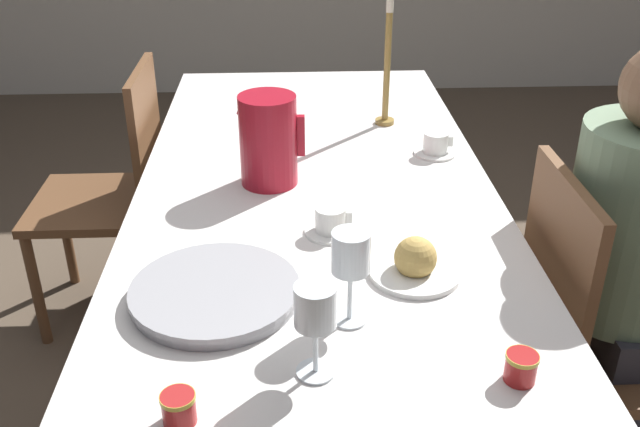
{
  "coord_description": "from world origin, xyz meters",
  "views": [
    {
      "loc": [
        -0.07,
        -1.72,
        1.54
      ],
      "look_at": [
        0.0,
        -0.29,
        0.78
      ],
      "focal_mm": 40.0,
      "sensor_mm": 36.0,
      "label": 1
    }
  ],
  "objects_px": {
    "chair_opposite": "(116,190)",
    "wine_glass_juice": "(315,312)",
    "candlestick_tall": "(387,74)",
    "wine_glass_water": "(351,257)",
    "jam_jar_amber": "(179,407)",
    "teacup_near_person": "(331,222)",
    "teacup_across": "(436,145)",
    "serving_tray": "(215,292)",
    "chair_person_side": "(595,337)",
    "red_pitcher": "(268,140)",
    "bread_plate": "(415,263)",
    "jam_jar_red": "(521,366)"
  },
  "relations": [
    {
      "from": "red_pitcher",
      "to": "bread_plate",
      "type": "bearing_deg",
      "value": -56.09
    },
    {
      "from": "wine_glass_juice",
      "to": "bread_plate",
      "type": "relative_size",
      "value": 0.91
    },
    {
      "from": "wine_glass_juice",
      "to": "candlestick_tall",
      "type": "bearing_deg",
      "value": 77.12
    },
    {
      "from": "chair_opposite",
      "to": "bread_plate",
      "type": "distance_m",
      "value": 1.29
    },
    {
      "from": "chair_person_side",
      "to": "teacup_across",
      "type": "relative_size",
      "value": 7.45
    },
    {
      "from": "bread_plate",
      "to": "jam_jar_amber",
      "type": "relative_size",
      "value": 3.44
    },
    {
      "from": "teacup_near_person",
      "to": "jam_jar_red",
      "type": "height_order",
      "value": "teacup_near_person"
    },
    {
      "from": "chair_opposite",
      "to": "jam_jar_red",
      "type": "bearing_deg",
      "value": -142.62
    },
    {
      "from": "wine_glass_juice",
      "to": "teacup_across",
      "type": "xyz_separation_m",
      "value": [
        0.38,
        0.92,
        -0.1
      ]
    },
    {
      "from": "red_pitcher",
      "to": "teacup_across",
      "type": "height_order",
      "value": "red_pitcher"
    },
    {
      "from": "red_pitcher",
      "to": "wine_glass_juice",
      "type": "distance_m",
      "value": 0.76
    },
    {
      "from": "chair_person_side",
      "to": "wine_glass_water",
      "type": "distance_m",
      "value": 0.76
    },
    {
      "from": "wine_glass_juice",
      "to": "candlestick_tall",
      "type": "relative_size",
      "value": 0.44
    },
    {
      "from": "chair_opposite",
      "to": "red_pitcher",
      "type": "distance_m",
      "value": 0.8
    },
    {
      "from": "wine_glass_juice",
      "to": "bread_plate",
      "type": "distance_m",
      "value": 0.38
    },
    {
      "from": "red_pitcher",
      "to": "candlestick_tall",
      "type": "height_order",
      "value": "candlestick_tall"
    },
    {
      "from": "red_pitcher",
      "to": "candlestick_tall",
      "type": "xyz_separation_m",
      "value": [
        0.36,
        0.42,
        0.04
      ]
    },
    {
      "from": "bread_plate",
      "to": "wine_glass_water",
      "type": "bearing_deg",
      "value": -134.56
    },
    {
      "from": "candlestick_tall",
      "to": "chair_opposite",
      "type": "bearing_deg",
      "value": 176.45
    },
    {
      "from": "wine_glass_juice",
      "to": "serving_tray",
      "type": "relative_size",
      "value": 0.52
    },
    {
      "from": "red_pitcher",
      "to": "teacup_across",
      "type": "bearing_deg",
      "value": 19.28
    },
    {
      "from": "red_pitcher",
      "to": "serving_tray",
      "type": "distance_m",
      "value": 0.55
    },
    {
      "from": "teacup_across",
      "to": "serving_tray",
      "type": "relative_size",
      "value": 0.36
    },
    {
      "from": "chair_opposite",
      "to": "teacup_near_person",
      "type": "height_order",
      "value": "chair_opposite"
    },
    {
      "from": "jam_jar_amber",
      "to": "jam_jar_red",
      "type": "xyz_separation_m",
      "value": [
        0.56,
        0.07,
        0.0
      ]
    },
    {
      "from": "chair_person_side",
      "to": "serving_tray",
      "type": "distance_m",
      "value": 0.92
    },
    {
      "from": "wine_glass_water",
      "to": "serving_tray",
      "type": "distance_m",
      "value": 0.3
    },
    {
      "from": "teacup_across",
      "to": "wine_glass_water",
      "type": "bearing_deg",
      "value": -111.89
    },
    {
      "from": "candlestick_tall",
      "to": "jam_jar_amber",
      "type": "bearing_deg",
      "value": -110.81
    },
    {
      "from": "teacup_across",
      "to": "serving_tray",
      "type": "distance_m",
      "value": 0.9
    },
    {
      "from": "chair_opposite",
      "to": "jam_jar_amber",
      "type": "relative_size",
      "value": 15.95
    },
    {
      "from": "chair_person_side",
      "to": "jam_jar_amber",
      "type": "bearing_deg",
      "value": -61.84
    },
    {
      "from": "jam_jar_amber",
      "to": "chair_opposite",
      "type": "bearing_deg",
      "value": 106.91
    },
    {
      "from": "serving_tray",
      "to": "wine_glass_juice",
      "type": "bearing_deg",
      "value": -50.32
    },
    {
      "from": "chair_opposite",
      "to": "jam_jar_amber",
      "type": "height_order",
      "value": "chair_opposite"
    },
    {
      "from": "chair_person_side",
      "to": "wine_glass_water",
      "type": "height_order",
      "value": "wine_glass_water"
    },
    {
      "from": "chair_person_side",
      "to": "serving_tray",
      "type": "bearing_deg",
      "value": -80.25
    },
    {
      "from": "chair_person_side",
      "to": "candlestick_tall",
      "type": "xyz_separation_m",
      "value": [
        -0.42,
        0.8,
        0.41
      ]
    },
    {
      "from": "red_pitcher",
      "to": "jam_jar_amber",
      "type": "distance_m",
      "value": 0.88
    },
    {
      "from": "chair_opposite",
      "to": "teacup_near_person",
      "type": "relative_size",
      "value": 7.45
    },
    {
      "from": "teacup_near_person",
      "to": "teacup_across",
      "type": "relative_size",
      "value": 1.0
    },
    {
      "from": "chair_person_side",
      "to": "serving_tray",
      "type": "height_order",
      "value": "chair_person_side"
    },
    {
      "from": "wine_glass_juice",
      "to": "jam_jar_amber",
      "type": "distance_m",
      "value": 0.26
    },
    {
      "from": "serving_tray",
      "to": "candlestick_tall",
      "type": "relative_size",
      "value": 0.85
    },
    {
      "from": "jam_jar_red",
      "to": "bread_plate",
      "type": "bearing_deg",
      "value": 110.34
    },
    {
      "from": "wine_glass_water",
      "to": "jam_jar_amber",
      "type": "height_order",
      "value": "wine_glass_water"
    },
    {
      "from": "chair_opposite",
      "to": "wine_glass_juice",
      "type": "distance_m",
      "value": 1.43
    },
    {
      "from": "wine_glass_water",
      "to": "candlestick_tall",
      "type": "distance_m",
      "value": 1.05
    },
    {
      "from": "chair_opposite",
      "to": "wine_glass_juice",
      "type": "xyz_separation_m",
      "value": [
        0.62,
        -1.23,
        0.37
      ]
    },
    {
      "from": "serving_tray",
      "to": "jam_jar_amber",
      "type": "height_order",
      "value": "jam_jar_amber"
    }
  ]
}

